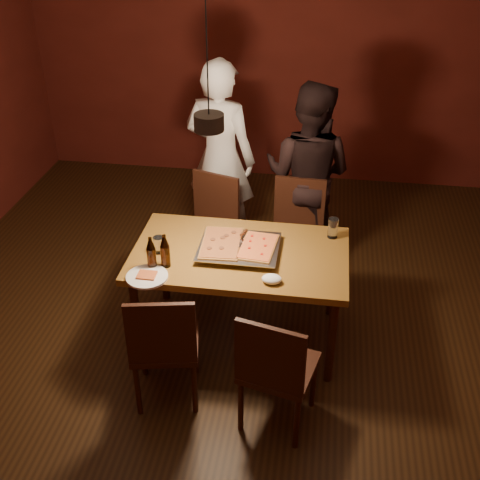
# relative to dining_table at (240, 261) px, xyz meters

# --- Properties ---
(room_shell) EXTENTS (6.00, 6.00, 6.00)m
(room_shell) POSITION_rel_dining_table_xyz_m (-0.16, -0.16, 0.72)
(room_shell) COLOR #331F0E
(room_shell) RESTS_ON ground
(dining_table) EXTENTS (1.50, 0.90, 0.75)m
(dining_table) POSITION_rel_dining_table_xyz_m (0.00, 0.00, 0.00)
(dining_table) COLOR olive
(dining_table) RESTS_ON floor
(chair_far_left) EXTENTS (0.53, 0.53, 0.49)m
(chair_far_left) POSITION_rel_dining_table_xyz_m (-0.37, 0.81, -0.14)
(chair_far_left) COLOR #38190F
(chair_far_left) RESTS_ON floor
(chair_far_right) EXTENTS (0.44, 0.44, 0.49)m
(chair_far_right) POSITION_rel_dining_table_xyz_m (0.35, 0.83, -0.14)
(chair_far_right) COLOR #38190F
(chair_far_right) RESTS_ON floor
(chair_near_left) EXTENTS (0.49, 0.49, 0.49)m
(chair_near_left) POSITION_rel_dining_table_xyz_m (-0.37, -0.73, -0.14)
(chair_near_left) COLOR #38190F
(chair_near_left) RESTS_ON floor
(chair_near_right) EXTENTS (0.51, 0.51, 0.49)m
(chair_near_right) POSITION_rel_dining_table_xyz_m (0.34, -0.84, -0.14)
(chair_near_right) COLOR #38190F
(chair_near_right) RESTS_ON floor
(pizza_tray) EXTENTS (0.55, 0.45, 0.05)m
(pizza_tray) POSITION_rel_dining_table_xyz_m (-0.01, 0.00, 0.10)
(pizza_tray) COLOR silver
(pizza_tray) RESTS_ON dining_table
(pizza_meat) EXTENTS (0.29, 0.44, 0.02)m
(pizza_meat) POSITION_rel_dining_table_xyz_m (-0.13, 0.01, 0.13)
(pizza_meat) COLOR maroon
(pizza_meat) RESTS_ON pizza_tray
(pizza_cheese) EXTENTS (0.27, 0.39, 0.02)m
(pizza_cheese) POSITION_rel_dining_table_xyz_m (0.12, 0.00, 0.13)
(pizza_cheese) COLOR gold
(pizza_cheese) RESTS_ON pizza_tray
(spatula) EXTENTS (0.13, 0.25, 0.04)m
(spatula) POSITION_rel_dining_table_xyz_m (-0.01, 0.02, 0.14)
(spatula) COLOR silver
(spatula) RESTS_ON pizza_tray
(beer_bottle_a) EXTENTS (0.06, 0.06, 0.23)m
(beer_bottle_a) POSITION_rel_dining_table_xyz_m (-0.55, -0.27, 0.19)
(beer_bottle_a) COLOR black
(beer_bottle_a) RESTS_ON dining_table
(beer_bottle_b) EXTENTS (0.06, 0.06, 0.24)m
(beer_bottle_b) POSITION_rel_dining_table_xyz_m (-0.47, -0.24, 0.19)
(beer_bottle_b) COLOR black
(beer_bottle_b) RESTS_ON dining_table
(water_glass_left) EXTENTS (0.08, 0.08, 0.12)m
(water_glass_left) POSITION_rel_dining_table_xyz_m (-0.56, -0.08, 0.13)
(water_glass_left) COLOR silver
(water_glass_left) RESTS_ON dining_table
(water_glass_right) EXTENTS (0.07, 0.07, 0.15)m
(water_glass_right) POSITION_rel_dining_table_xyz_m (0.63, 0.30, 0.15)
(water_glass_right) COLOR silver
(water_glass_right) RESTS_ON dining_table
(plate_slice) EXTENTS (0.28, 0.28, 0.03)m
(plate_slice) POSITION_rel_dining_table_xyz_m (-0.56, -0.39, 0.08)
(plate_slice) COLOR white
(plate_slice) RESTS_ON dining_table
(napkin) EXTENTS (0.13, 0.10, 0.05)m
(napkin) POSITION_rel_dining_table_xyz_m (0.26, -0.33, 0.10)
(napkin) COLOR white
(napkin) RESTS_ON dining_table
(diner_white) EXTENTS (0.72, 0.57, 1.75)m
(diner_white) POSITION_rel_dining_table_xyz_m (-0.36, 1.26, 0.20)
(diner_white) COLOR white
(diner_white) RESTS_ON floor
(diner_dark) EXTENTS (0.93, 0.82, 1.62)m
(diner_dark) POSITION_rel_dining_table_xyz_m (0.40, 1.18, 0.13)
(diner_dark) COLOR black
(diner_dark) RESTS_ON floor
(pendant_lamp) EXTENTS (0.18, 0.18, 1.10)m
(pendant_lamp) POSITION_rel_dining_table_xyz_m (-0.16, -0.16, 1.08)
(pendant_lamp) COLOR black
(pendant_lamp) RESTS_ON ceiling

